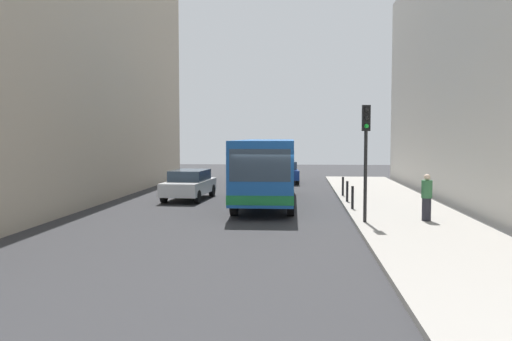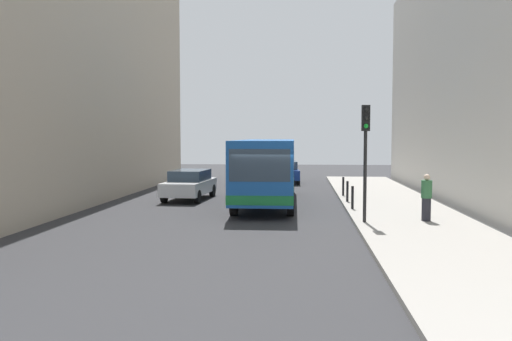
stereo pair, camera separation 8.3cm
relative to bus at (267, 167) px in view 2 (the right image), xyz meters
name	(u,v)px [view 2 (the right image)]	position (x,y,z in m)	size (l,w,h in m)	color
ground_plane	(267,218)	(0.29, -4.50, -1.73)	(80.00, 80.00, 0.00)	#2D2D30
sidewalk	(408,218)	(5.69, -4.50, -1.65)	(4.40, 40.00, 0.15)	#9E9991
building_left	(31,51)	(-11.21, -0.50, 5.50)	(7.00, 32.00, 14.44)	#B2A38C
bus	(267,167)	(0.00, 0.00, 0.00)	(2.67, 11.05, 3.00)	#19519E
car_beside_bus	(190,184)	(-3.99, 1.23, -0.94)	(2.10, 4.51, 1.48)	silver
car_behind_bus	(285,171)	(0.47, 11.33, -0.94)	(2.11, 4.51, 1.48)	navy
traffic_light	(366,141)	(3.84, -6.20, 1.28)	(0.28, 0.33, 4.10)	black
bollard_near	(352,197)	(3.74, -2.73, -1.10)	(0.11, 0.11, 0.95)	black
bollard_mid	(347,191)	(3.74, -0.22, -1.10)	(0.11, 0.11, 0.95)	black
bollard_far	(343,186)	(3.74, 2.30, -1.10)	(0.11, 0.11, 0.95)	black
pedestrian_near_signal	(426,198)	(6.06, -5.73, -0.74)	(0.38, 0.38, 1.68)	#26262D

